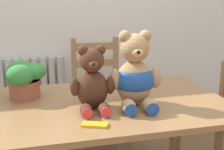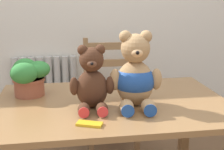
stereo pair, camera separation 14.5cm
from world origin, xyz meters
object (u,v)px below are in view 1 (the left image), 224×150
Objects in this scene: teddy_bear_left at (92,82)px; chocolate_bar at (95,125)px; teddy_bear_right at (135,76)px; potted_plant at (24,78)px; wooden_chair_behind at (99,97)px.

teddy_bear_left reaches higher than chocolate_bar.
teddy_bear_right is 0.37m from chocolate_bar.
wooden_chair_behind is at bearing 50.36° from potted_plant.
teddy_bear_left is at bearing 76.22° from wooden_chair_behind.
potted_plant is 0.57m from chocolate_bar.
potted_plant is 1.91× the size of chocolate_bar.
potted_plant reaches higher than chocolate_bar.
potted_plant is (-0.34, 0.25, -0.03)m from teddy_bear_left.
teddy_bear_left is 2.84× the size of chocolate_bar.
chocolate_bar is at bearing 77.14° from wooden_chair_behind.
wooden_chair_behind is at bearing -100.32° from teddy_bear_left.
wooden_chair_behind is 8.02× the size of chocolate_bar.
teddy_bear_left is 0.42m from potted_plant.
chocolate_bar is (-0.26, -1.15, 0.27)m from wooden_chair_behind.
teddy_bear_right is at bearing 89.56° from wooden_chair_behind.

